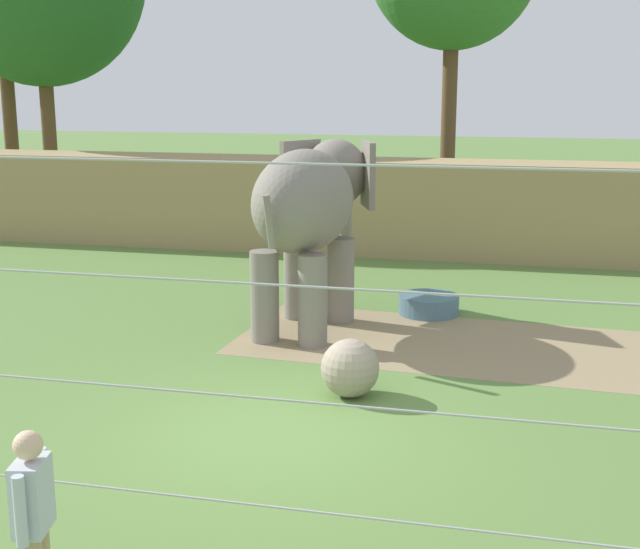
# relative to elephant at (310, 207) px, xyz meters

# --- Properties ---
(ground_plane) EXTENTS (120.00, 120.00, 0.00)m
(ground_plane) POSITION_rel_elephant_xyz_m (0.69, -4.73, -2.09)
(ground_plane) COLOR #5B7F3D
(dirt_patch) EXTENTS (6.92, 3.68, 0.01)m
(dirt_patch) POSITION_rel_elephant_xyz_m (2.39, -0.49, -2.08)
(dirt_patch) COLOR #937F5B
(dirt_patch) RESTS_ON ground
(embankment_wall) EXTENTS (36.00, 1.80, 2.30)m
(embankment_wall) POSITION_rel_elephant_xyz_m (0.69, 6.98, -0.94)
(embankment_wall) COLOR tan
(embankment_wall) RESTS_ON ground
(elephant) EXTENTS (1.87, 4.25, 3.15)m
(elephant) POSITION_rel_elephant_xyz_m (0.00, 0.00, 0.00)
(elephant) COLOR gray
(elephant) RESTS_ON ground
(enrichment_ball) EXTENTS (0.79, 0.79, 0.79)m
(enrichment_ball) POSITION_rel_elephant_xyz_m (1.36, -3.25, -1.69)
(enrichment_ball) COLOR gray
(enrichment_ball) RESTS_ON ground
(cable_fence) EXTENTS (10.05, 0.19, 3.69)m
(cable_fence) POSITION_rel_elephant_xyz_m (0.69, -7.72, -0.22)
(cable_fence) COLOR brown
(cable_fence) RESTS_ON ground
(zookeeper) EXTENTS (0.29, 0.58, 1.67)m
(zookeeper) POSITION_rel_elephant_xyz_m (0.10, -8.88, -1.16)
(zookeeper) COLOR tan
(zookeeper) RESTS_ON ground
(water_tub) EXTENTS (1.10, 1.10, 0.35)m
(water_tub) POSITION_rel_elephant_xyz_m (1.91, 1.28, -1.91)
(water_tub) COLOR slate
(water_tub) RESTS_ON ground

